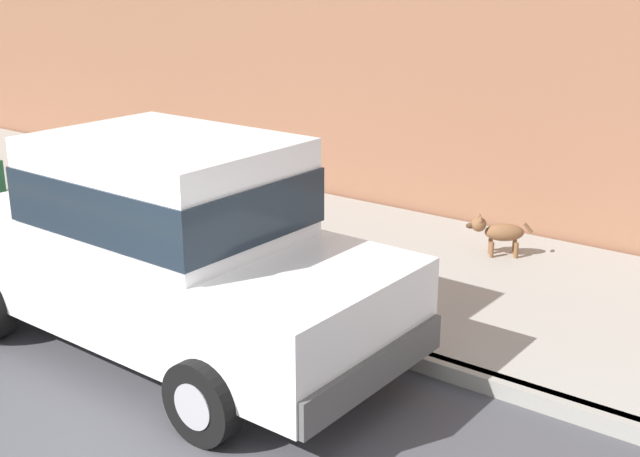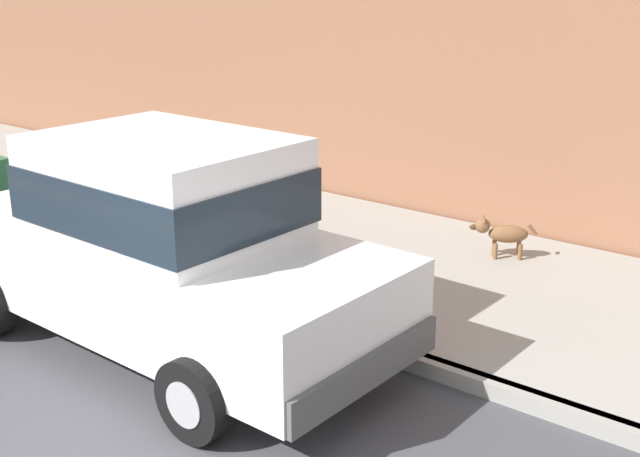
# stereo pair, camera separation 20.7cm
# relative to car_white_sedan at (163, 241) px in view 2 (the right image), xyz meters

# --- Properties ---
(curb) EXTENTS (0.16, 64.00, 0.14)m
(curb) POSITION_rel_car_white_sedan_xyz_m (0.98, -1.58, -0.91)
(curb) COLOR gray
(curb) RESTS_ON ground
(sidewalk) EXTENTS (3.60, 64.00, 0.14)m
(sidewalk) POSITION_rel_car_white_sedan_xyz_m (2.78, -1.58, -0.91)
(sidewalk) COLOR #99968E
(sidewalk) RESTS_ON ground
(car_white_sedan) EXTENTS (2.08, 4.62, 1.92)m
(car_white_sedan) POSITION_rel_car_white_sedan_xyz_m (0.00, 0.00, 0.00)
(car_white_sedan) COLOR white
(car_white_sedan) RESTS_ON ground
(dog_brown) EXTENTS (0.47, 0.66, 0.49)m
(dog_brown) POSITION_rel_car_white_sedan_xyz_m (3.63, -1.48, -0.55)
(dog_brown) COLOR brown
(dog_brown) RESTS_ON sidewalk
(building_facade) EXTENTS (0.50, 20.00, 4.50)m
(building_facade) POSITION_rel_car_white_sedan_xyz_m (4.88, 3.79, 1.27)
(building_facade) COLOR #8C5B42
(building_facade) RESTS_ON ground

